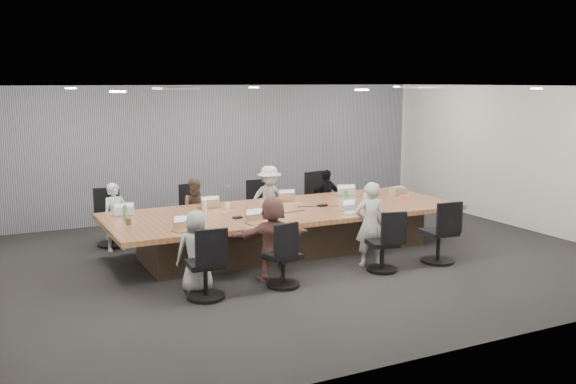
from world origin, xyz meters
name	(u,v)px	position (x,y,z in m)	size (l,w,h in m)	color
floor	(299,258)	(0.00, 0.00, 0.00)	(10.00, 8.00, 0.00)	black
ceiling	(299,86)	(0.00, 0.00, 2.80)	(10.00, 8.00, 0.00)	white
wall_back	(214,151)	(0.00, 4.00, 1.40)	(10.00, 2.80, 0.00)	silver
wall_front	(472,223)	(0.00, -4.00, 1.40)	(10.00, 2.80, 0.00)	silver
wall_right	(526,158)	(5.00, 0.00, 1.40)	(8.00, 2.80, 0.00)	silver
curtain	(215,151)	(0.00, 3.92, 1.40)	(9.80, 0.04, 2.80)	gray
conference_table	(285,229)	(0.00, 0.50, 0.40)	(6.00, 2.20, 0.74)	#392A1F
chair_0	(112,223)	(-2.58, 2.20, 0.41)	(0.56, 0.56, 0.83)	black
chair_1	(191,217)	(-1.13, 2.20, 0.38)	(0.52, 0.52, 0.77)	black
chair_2	(262,211)	(0.32, 2.20, 0.37)	(0.49, 0.49, 0.73)	black
chair_3	(317,202)	(1.56, 2.20, 0.44)	(0.59, 0.59, 0.88)	black
chair_4	(205,270)	(-2.03, -1.20, 0.40)	(0.54, 0.54, 0.80)	black
chair_5	(283,261)	(-0.87, -1.20, 0.37)	(0.50, 0.50, 0.74)	black
chair_6	(382,248)	(0.82, -1.20, 0.37)	(0.49, 0.49, 0.73)	black
chair_7	(438,237)	(1.90, -1.20, 0.42)	(0.56, 0.56, 0.83)	black
person_0	(115,217)	(-2.58, 1.85, 0.59)	(0.43, 0.28, 1.17)	silver
laptop_0	(122,214)	(-2.58, 1.30, 0.75)	(0.32, 0.22, 0.02)	#B2B2B7
person_1	(197,210)	(-1.13, 1.85, 0.58)	(0.56, 0.44, 1.16)	brown
laptop_1	(207,206)	(-1.13, 1.30, 0.75)	(0.33, 0.22, 0.02)	#8C6647
person_2	(269,200)	(0.32, 1.85, 0.65)	(0.84, 0.48, 1.30)	#A9A9A9
laptop_2	(282,199)	(0.32, 1.30, 0.75)	(0.31, 0.21, 0.02)	#8C6647
person_3	(326,198)	(1.56, 1.85, 0.58)	(0.67, 0.28, 1.15)	black
laptop_3	(340,194)	(1.56, 1.30, 0.75)	(0.36, 0.25, 0.02)	#B2B2B7
person_4	(197,251)	(-2.03, -0.85, 0.57)	(0.56, 0.37, 1.15)	gray
laptop_4	(184,230)	(-2.03, -0.30, 0.75)	(0.31, 0.21, 0.02)	#8C6647
person_5	(273,239)	(-0.87, -0.85, 0.62)	(1.16, 0.37, 1.25)	brown
laptop_5	(257,223)	(-0.87, -0.30, 0.75)	(0.33, 0.22, 0.02)	#8C6647
person_6	(370,224)	(0.82, -0.85, 0.67)	(0.49, 0.32, 1.34)	#B3B3B3
laptop_6	(351,213)	(0.82, -0.30, 0.75)	(0.29, 0.20, 0.02)	#B2B2B7
bottle_green_left	(125,213)	(-2.63, 0.81, 0.86)	(0.07, 0.07, 0.24)	#55995A
bottle_green_right	(346,199)	(1.02, 0.20, 0.88)	(0.08, 0.08, 0.28)	#55995A
bottle_clear	(205,207)	(-1.36, 0.70, 0.85)	(0.07, 0.07, 0.23)	silver
cup_white_far	(227,206)	(-0.87, 0.99, 0.79)	(0.08, 0.08, 0.10)	white
cup_white_near	(365,196)	(1.80, 0.78, 0.78)	(0.07, 0.07, 0.09)	white
mug_brown	(129,221)	(-2.65, 0.49, 0.79)	(0.08, 0.08, 0.10)	brown
mic_left	(238,217)	(-1.00, 0.17, 0.75)	(0.14, 0.09, 0.03)	black
mic_right	(322,205)	(0.69, 0.44, 0.76)	(0.15, 0.10, 0.03)	black
stapler	(280,212)	(-0.25, 0.19, 0.77)	(0.14, 0.04, 0.05)	black
canvas_bag	(397,191)	(2.52, 0.79, 0.82)	(0.28, 0.17, 0.15)	gray
snack_packet	(404,197)	(2.45, 0.49, 0.76)	(0.19, 0.13, 0.04)	orange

